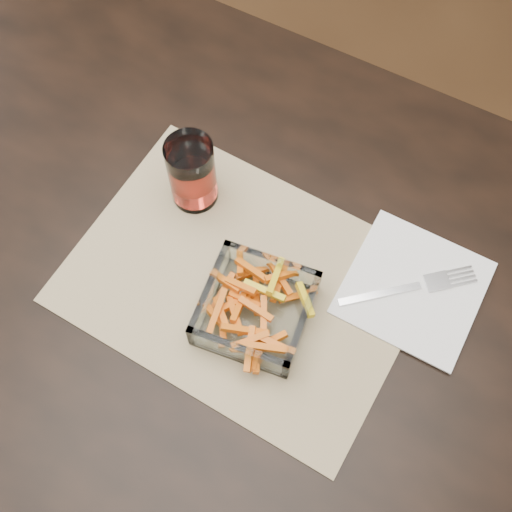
# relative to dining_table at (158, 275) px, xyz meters

# --- Properties ---
(dining_table) EXTENTS (1.60, 0.90, 0.75)m
(dining_table) POSITION_rel_dining_table_xyz_m (0.00, 0.00, 0.00)
(dining_table) COLOR black
(dining_table) RESTS_ON ground
(placemat) EXTENTS (0.46, 0.34, 0.00)m
(placemat) POSITION_rel_dining_table_xyz_m (0.14, 0.02, 0.09)
(placemat) COLOR tan
(placemat) RESTS_ON dining_table
(glass_bowl) EXTENTS (0.15, 0.15, 0.05)m
(glass_bowl) POSITION_rel_dining_table_xyz_m (0.18, -0.01, 0.11)
(glass_bowl) COLOR white
(glass_bowl) RESTS_ON placemat
(tumbler) EXTENTS (0.07, 0.07, 0.12)m
(tumbler) POSITION_rel_dining_table_xyz_m (0.01, 0.11, 0.14)
(tumbler) COLOR white
(tumbler) RESTS_ON placemat
(napkin) EXTENTS (0.17, 0.17, 0.00)m
(napkin) POSITION_rel_dining_table_xyz_m (0.34, 0.12, 0.09)
(napkin) COLOR white
(napkin) RESTS_ON placemat
(fork) EXTENTS (0.15, 0.14, 0.00)m
(fork) POSITION_rel_dining_table_xyz_m (0.34, 0.12, 0.10)
(fork) COLOR silver
(fork) RESTS_ON napkin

